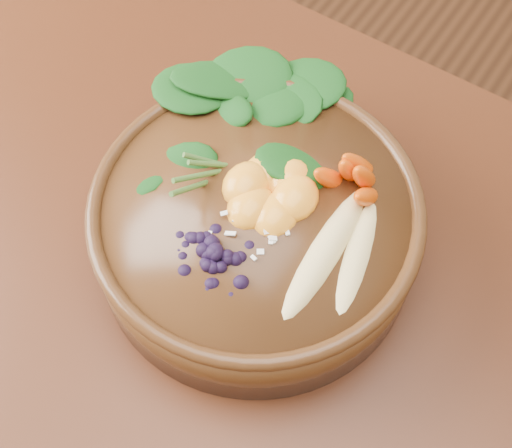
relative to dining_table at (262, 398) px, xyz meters
The scene contains 8 objects.
dining_table is the anchor object (origin of this frame).
stoneware_bowl 0.19m from the dining_table, 126.72° to the left, with size 0.33×0.33×0.09m, color #4B2C14.
kale_heap 0.30m from the dining_table, 125.80° to the left, with size 0.21×0.19×0.05m, color #104911, non-canonical shape.
carrot_cluster 0.30m from the dining_table, 95.07° to the left, with size 0.07×0.07×0.09m, color #E14805, non-canonical shape.
banana_halves 0.22m from the dining_table, 82.11° to the left, with size 0.09×0.18×0.03m.
mandarin_cluster 0.25m from the dining_table, 121.06° to the left, with size 0.10×0.10×0.04m, color orange, non-canonical shape.
blueberry_pile 0.22m from the dining_table, 153.86° to the left, with size 0.15×0.11×0.05m, color black, non-canonical shape.
coconut_flakes 0.22m from the dining_table, 132.98° to the left, with size 0.10×0.08×0.01m, color white, non-canonical shape.
Camera 1 is at (0.12, -0.20, 1.42)m, focal length 50.00 mm.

